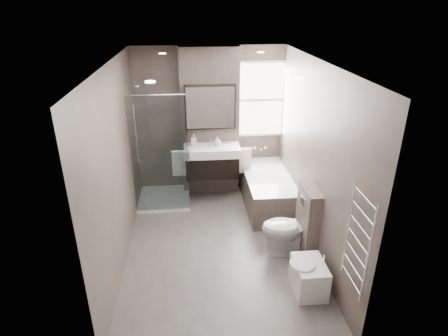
{
  "coord_description": "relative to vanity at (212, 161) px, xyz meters",
  "views": [
    {
      "loc": [
        -0.35,
        -4.51,
        3.28
      ],
      "look_at": [
        0.09,
        0.15,
        1.17
      ],
      "focal_mm": 30.0,
      "sensor_mm": 36.0,
      "label": 1
    }
  ],
  "objects": [
    {
      "name": "room",
      "position": [
        0.0,
        -1.43,
        0.56
      ],
      "size": [
        2.7,
        3.9,
        2.7
      ],
      "color": "#585451",
      "rests_on": "ground"
    },
    {
      "name": "vanity_pier",
      "position": [
        0.0,
        0.35,
        0.56
      ],
      "size": [
        1.0,
        0.25,
        2.6
      ],
      "primitive_type": "cube",
      "color": "#544842",
      "rests_on": "ground"
    },
    {
      "name": "vanity",
      "position": [
        0.0,
        0.0,
        0.0
      ],
      "size": [
        0.95,
        0.47,
        0.66
      ],
      "color": "black",
      "rests_on": "vanity_pier"
    },
    {
      "name": "mirror_cabinet",
      "position": [
        0.0,
        0.19,
        0.89
      ],
      "size": [
        0.86,
        0.08,
        0.76
      ],
      "color": "black",
      "rests_on": "vanity_pier"
    },
    {
      "name": "towel_left",
      "position": [
        -0.56,
        -0.02,
        -0.02
      ],
      "size": [
        0.24,
        0.06,
        0.44
      ],
      "primitive_type": "cube",
      "color": "silver",
      "rests_on": "vanity_pier"
    },
    {
      "name": "towel_right",
      "position": [
        0.56,
        -0.02,
        -0.02
      ],
      "size": [
        0.24,
        0.06,
        0.44
      ],
      "primitive_type": "cube",
      "color": "silver",
      "rests_on": "vanity_pier"
    },
    {
      "name": "shower_enclosure",
      "position": [
        -0.75,
        -0.08,
        -0.25
      ],
      "size": [
        0.9,
        0.9,
        2.0
      ],
      "color": "white",
      "rests_on": "ground"
    },
    {
      "name": "bathtub",
      "position": [
        0.92,
        -0.33,
        -0.43
      ],
      "size": [
        0.75,
        1.6,
        0.57
      ],
      "color": "#544842",
      "rests_on": "ground"
    },
    {
      "name": "window",
      "position": [
        0.9,
        0.45,
        0.93
      ],
      "size": [
        0.98,
        0.06,
        1.33
      ],
      "color": "white",
      "rests_on": "room"
    },
    {
      "name": "toilet",
      "position": [
        0.97,
        -1.68,
        -0.35
      ],
      "size": [
        0.81,
        0.51,
        0.79
      ],
      "primitive_type": "imported",
      "rotation": [
        0.0,
        0.0,
        -1.67
      ],
      "color": "white",
      "rests_on": "ground"
    },
    {
      "name": "cistern_box",
      "position": [
        1.21,
        -1.68,
        -0.24
      ],
      "size": [
        0.19,
        0.55,
        1.0
      ],
      "color": "#544842",
      "rests_on": "ground"
    },
    {
      "name": "bidet",
      "position": [
        1.01,
        -2.45,
        -0.53
      ],
      "size": [
        0.43,
        0.5,
        0.52
      ],
      "color": "white",
      "rests_on": "ground"
    },
    {
      "name": "towel_radiator",
      "position": [
        1.25,
        -3.03,
        0.38
      ],
      "size": [
        0.03,
        0.49,
        1.1
      ],
      "color": "silver",
      "rests_on": "room"
    },
    {
      "name": "soap_bottle_a",
      "position": [
        -0.3,
        0.07,
        0.36
      ],
      "size": [
        0.09,
        0.09,
        0.2
      ],
      "primitive_type": "imported",
      "color": "white",
      "rests_on": "vanity"
    },
    {
      "name": "soap_bottle_b",
      "position": [
        0.1,
        0.06,
        0.34
      ],
      "size": [
        0.12,
        0.12,
        0.15
      ],
      "primitive_type": "imported",
      "color": "white",
      "rests_on": "vanity"
    }
  ]
}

